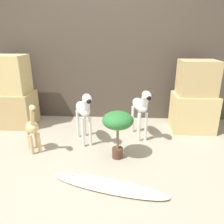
{
  "coord_description": "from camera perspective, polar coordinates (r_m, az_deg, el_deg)",
  "views": [
    {
      "loc": [
        0.35,
        -2.01,
        1.34
      ],
      "look_at": [
        0.18,
        0.7,
        0.38
      ],
      "focal_mm": 35.0,
      "sensor_mm": 36.0,
      "label": 1
    }
  ],
  "objects": [
    {
      "name": "zebra_left",
      "position": [
        2.75,
        -7.37,
        0.7
      ],
      "size": [
        0.34,
        0.55,
        0.71
      ],
      "color": "silver",
      "rests_on": "ground_plane"
    },
    {
      "name": "giraffe_figurine",
      "position": [
        2.73,
        -20.03,
        -3.9
      ],
      "size": [
        0.28,
        0.34,
        0.63
      ],
      "color": "tan",
      "rests_on": "ground_plane"
    },
    {
      "name": "zebra_right",
      "position": [
        2.9,
        7.59,
        1.65
      ],
      "size": [
        0.27,
        0.56,
        0.71
      ],
      "color": "silver",
      "rests_on": "ground_plane"
    },
    {
      "name": "potted_palm_front",
      "position": [
        2.4,
        1.52,
        -2.89
      ],
      "size": [
        0.35,
        0.35,
        0.56
      ],
      "color": "#513323",
      "rests_on": "ground_plane"
    },
    {
      "name": "surfboard",
      "position": [
        2.14,
        -1.23,
        -18.57
      ],
      "size": [
        1.14,
        0.48,
        0.09
      ],
      "color": "silver",
      "rests_on": "ground_plane"
    },
    {
      "name": "rock_pillar_right",
      "position": [
        3.36,
        20.74,
        3.13
      ],
      "size": [
        0.6,
        0.46,
        1.02
      ],
      "color": "#D1B775",
      "rests_on": "ground_plane"
    },
    {
      "name": "wall_back",
      "position": [
        3.58,
        -2.14,
        15.61
      ],
      "size": [
        6.4,
        0.08,
        2.2
      ],
      "color": "#473D33",
      "rests_on": "ground_plane"
    },
    {
      "name": "rock_pillar_left",
      "position": [
        3.62,
        -24.58,
        4.18
      ],
      "size": [
        0.6,
        0.46,
        1.08
      ],
      "color": "tan",
      "rests_on": "ground_plane"
    },
    {
      "name": "ground_plane",
      "position": [
        2.44,
        -5.42,
        -14.0
      ],
      "size": [
        14.0,
        14.0,
        0.0
      ],
      "primitive_type": "plane",
      "color": "#9E937F"
    }
  ]
}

